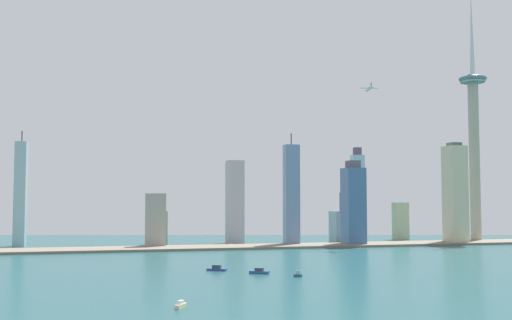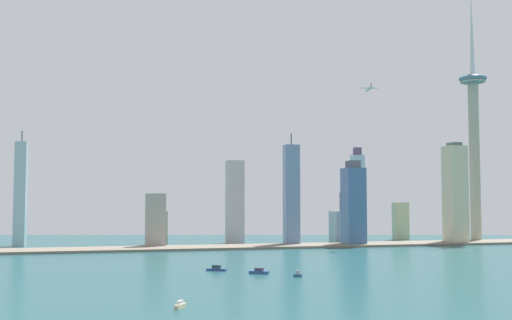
% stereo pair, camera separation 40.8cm
% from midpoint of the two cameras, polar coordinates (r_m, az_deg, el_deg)
% --- Properties ---
extents(waterfront_pier, '(839.70, 58.39, 2.76)m').
position_cam_midpoint_polar(waterfront_pier, '(750.10, 2.10, -7.95)').
color(waterfront_pier, '#73685A').
rests_on(waterfront_pier, ground).
extents(observation_tower, '(37.75, 37.75, 353.43)m').
position_cam_midpoint_polar(observation_tower, '(905.01, 19.49, 3.03)').
color(observation_tower, '#A7A48F').
rests_on(observation_tower, ground).
extents(skyscraper_0, '(18.51, 13.99, 140.77)m').
position_cam_midpoint_polar(skyscraper_0, '(775.64, 3.31, -3.24)').
color(skyscraper_0, '#6A84A8').
rests_on(skyscraper_0, ground).
extents(skyscraper_1, '(22.25, 27.56, 66.47)m').
position_cam_midpoint_polar(skyscraper_1, '(829.25, 7.81, -6.14)').
color(skyscraper_1, '#89A2A9').
rests_on(skyscraper_1, ground).
extents(skyscraper_2, '(21.48, 16.50, 42.64)m').
position_cam_midpoint_polar(skyscraper_2, '(805.24, -8.97, -6.19)').
color(skyscraper_2, '#969D82').
rests_on(skyscraper_2, ground).
extents(skyscraper_3, '(16.55, 13.09, 129.97)m').
position_cam_midpoint_polar(skyscraper_3, '(869.89, 9.40, -3.34)').
color(skyscraper_3, '#97C0D2').
rests_on(skyscraper_3, ground).
extents(skyscraper_4, '(24.16, 26.85, 106.03)m').
position_cam_midpoint_polar(skyscraper_4, '(782.37, 9.00, -4.15)').
color(skyscraper_4, '#406491').
rests_on(skyscraper_4, ground).
extents(skyscraper_5, '(21.00, 23.49, 108.66)m').
position_cam_midpoint_polar(skyscraper_5, '(814.96, -1.95, -3.88)').
color(skyscraper_5, beige).
rests_on(skyscraper_5, ground).
extents(skyscraper_6, '(13.70, 25.21, 142.57)m').
position_cam_midpoint_polar(skyscraper_6, '(817.97, -20.90, -2.93)').
color(skyscraper_6, '#96B7BF').
rests_on(skyscraper_6, ground).
extents(skyscraper_7, '(22.76, 27.65, 132.09)m').
position_cam_midpoint_polar(skyscraper_7, '(849.31, 17.93, -3.00)').
color(skyscraper_7, beige).
rests_on(skyscraper_7, ground).
extents(skyscraper_8, '(23.61, 12.70, 64.60)m').
position_cam_midpoint_polar(skyscraper_8, '(746.40, -9.25, -5.55)').
color(skyscraper_8, '#9C998E').
rests_on(skyscraper_8, ground).
extents(skyscraper_9, '(21.36, 12.54, 53.24)m').
position_cam_midpoint_polar(skyscraper_9, '(915.97, 13.22, -5.50)').
color(skyscraper_9, '#BABB90').
rests_on(skyscraper_9, ground).
extents(boat_0, '(6.34, 2.49, 4.77)m').
position_cam_midpoint_polar(boat_0, '(465.51, 3.89, -10.51)').
color(boat_0, '#284F77').
rests_on(boat_0, ground).
extents(boat_1, '(7.39, 9.50, 4.17)m').
position_cam_midpoint_polar(boat_1, '(335.54, -6.97, -13.18)').
color(boat_1, beige).
rests_on(boat_1, ground).
extents(boat_2, '(16.24, 12.35, 4.67)m').
position_cam_midpoint_polar(boat_2, '(504.70, -3.64, -9.98)').
color(boat_2, navy).
rests_on(boat_2, ground).
extents(boat_3, '(15.73, 12.41, 4.56)m').
position_cam_midpoint_polar(boat_3, '(483.90, 0.31, -10.26)').
color(boat_3, '#2A4D81').
rests_on(boat_3, ground).
extents(airplane, '(22.31, 24.09, 7.64)m').
position_cam_midpoint_polar(airplane, '(789.07, 10.39, 6.47)').
color(airplane, '#AFC8BB').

